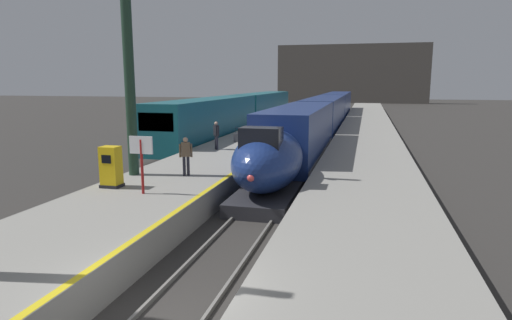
% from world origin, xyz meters
% --- Properties ---
extents(platform_left, '(4.80, 110.00, 1.05)m').
position_xyz_m(platform_left, '(-4.05, 24.75, 0.53)').
color(platform_left, gray).
rests_on(platform_left, ground).
extents(platform_right, '(4.80, 110.00, 1.05)m').
position_xyz_m(platform_right, '(4.05, 24.75, 0.53)').
color(platform_right, gray).
rests_on(platform_right, ground).
extents(platform_left_safety_stripe, '(0.20, 107.80, 0.01)m').
position_xyz_m(platform_left_safety_stripe, '(-1.77, 24.75, 1.05)').
color(platform_left_safety_stripe, yellow).
rests_on(platform_left_safety_stripe, platform_left).
extents(rail_main_left, '(0.08, 110.00, 0.12)m').
position_xyz_m(rail_main_left, '(-0.75, 27.50, 0.06)').
color(rail_main_left, slate).
rests_on(rail_main_left, ground).
extents(rail_main_right, '(0.08, 110.00, 0.12)m').
position_xyz_m(rail_main_right, '(0.75, 27.50, 0.06)').
color(rail_main_right, slate).
rests_on(rail_main_right, ground).
extents(rail_secondary_left, '(0.08, 110.00, 0.12)m').
position_xyz_m(rail_secondary_left, '(-8.85, 27.50, 0.06)').
color(rail_secondary_left, slate).
rests_on(rail_secondary_left, ground).
extents(rail_secondary_right, '(0.08, 110.00, 0.12)m').
position_xyz_m(rail_secondary_right, '(-7.35, 27.50, 0.06)').
color(rail_secondary_right, slate).
rests_on(rail_secondary_right, ground).
extents(highspeed_train_main, '(2.92, 56.07, 3.60)m').
position_xyz_m(highspeed_train_main, '(0.00, 34.66, 1.96)').
color(highspeed_train_main, navy).
rests_on(highspeed_train_main, ground).
extents(regional_train_adjacent, '(2.85, 36.60, 3.80)m').
position_xyz_m(regional_train_adjacent, '(-8.10, 34.09, 2.13)').
color(regional_train_adjacent, '#145660').
rests_on(regional_train_adjacent, ground).
extents(station_column_mid, '(4.00, 0.68, 9.99)m').
position_xyz_m(station_column_mid, '(-5.90, 9.47, 7.00)').
color(station_column_mid, '#1E3828').
rests_on(station_column_mid, platform_left).
extents(passenger_near_edge, '(0.39, 0.50, 1.69)m').
position_xyz_m(passenger_near_edge, '(-3.59, 20.98, 2.04)').
color(passenger_near_edge, '#23232D').
rests_on(passenger_near_edge, platform_left).
extents(passenger_mid_platform, '(0.43, 0.43, 1.69)m').
position_xyz_m(passenger_mid_platform, '(-4.79, 17.24, 2.04)').
color(passenger_mid_platform, '#23232D').
rests_on(passenger_mid_platform, platform_left).
extents(passenger_far_waiting, '(0.53, 0.35, 1.69)m').
position_xyz_m(passenger_far_waiting, '(-3.58, 9.84, 2.04)').
color(passenger_far_waiting, '#23232D').
rests_on(passenger_far_waiting, platform_left).
extents(rolling_suitcase, '(0.40, 0.22, 0.98)m').
position_xyz_m(rolling_suitcase, '(-4.56, 20.76, 1.35)').
color(rolling_suitcase, '#4C4C51').
rests_on(rolling_suitcase, platform_left).
extents(ticket_machine_yellow, '(0.76, 0.62, 1.60)m').
position_xyz_m(ticket_machine_yellow, '(-5.55, 7.18, 1.79)').
color(ticket_machine_yellow, yellow).
rests_on(ticket_machine_yellow, platform_left).
extents(departure_info_board, '(0.90, 0.10, 2.12)m').
position_xyz_m(departure_info_board, '(-3.87, 6.56, 2.56)').
color(departure_info_board, maroon).
rests_on(departure_info_board, platform_left).
extents(terminus_back_wall, '(36.00, 2.00, 14.00)m').
position_xyz_m(terminus_back_wall, '(0.00, 102.00, 7.00)').
color(terminus_back_wall, '#4C4742').
rests_on(terminus_back_wall, ground).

